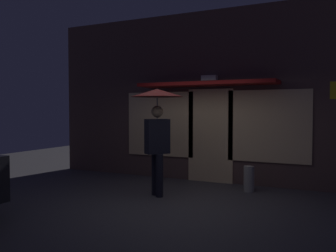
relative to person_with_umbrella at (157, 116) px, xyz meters
The scene contains 4 objects.
ground_plane 1.71m from the person_with_umbrella, 38.66° to the right, with size 18.00×18.00×0.00m, color #423F44.
building_facade 2.06m from the person_with_umbrella, 76.43° to the left, with size 8.57×1.00×4.04m.
person_with_umbrella is the anchor object (origin of this frame).
sidewalk_bollard 2.35m from the person_with_umbrella, 36.94° to the left, with size 0.22×0.22×0.54m, color #9E998E.
Camera 1 is at (2.87, -6.00, 1.71)m, focal length 39.09 mm.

